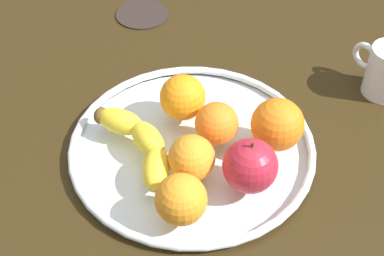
% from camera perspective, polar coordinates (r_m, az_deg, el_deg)
% --- Properties ---
extents(ground_plane, '(1.63, 1.63, 0.04)m').
position_cam_1_polar(ground_plane, '(0.85, 0.00, -3.25)').
color(ground_plane, '#2E220E').
extents(fruit_bowl, '(0.36, 0.36, 0.02)m').
position_cam_1_polar(fruit_bowl, '(0.83, 0.00, -1.90)').
color(fruit_bowl, silver).
rests_on(fruit_bowl, ground_plane).
extents(banana, '(0.19, 0.09, 0.04)m').
position_cam_1_polar(banana, '(0.80, -5.38, -1.34)').
color(banana, yellow).
rests_on(banana, fruit_bowl).
extents(apple, '(0.07, 0.07, 0.08)m').
position_cam_1_polar(apple, '(0.75, 5.93, -3.84)').
color(apple, '#B32133').
rests_on(apple, fruit_bowl).
extents(orange_front_left, '(0.06, 0.06, 0.06)m').
position_cam_1_polar(orange_front_left, '(0.76, -0.04, -3.07)').
color(orange_front_left, orange).
rests_on(orange_front_left, fruit_bowl).
extents(orange_back_left, '(0.08, 0.08, 0.08)m').
position_cam_1_polar(orange_back_left, '(0.80, 8.66, 0.35)').
color(orange_back_left, orange).
rests_on(orange_back_left, fruit_bowl).
extents(orange_back_right, '(0.06, 0.06, 0.06)m').
position_cam_1_polar(orange_back_right, '(0.80, 2.52, 0.44)').
color(orange_back_right, orange).
rests_on(orange_back_right, fruit_bowl).
extents(orange_center, '(0.07, 0.07, 0.07)m').
position_cam_1_polar(orange_center, '(0.71, -1.12, -7.26)').
color(orange_center, orange).
rests_on(orange_center, fruit_bowl).
extents(orange_front_right, '(0.07, 0.07, 0.07)m').
position_cam_1_polar(orange_front_right, '(0.84, -0.96, 3.14)').
color(orange_front_right, orange).
rests_on(orange_front_right, fruit_bowl).
extents(ambient_coaster, '(0.10, 0.10, 0.01)m').
position_cam_1_polar(ambient_coaster, '(1.11, -5.08, 11.50)').
color(ambient_coaster, '#2C221F').
rests_on(ambient_coaster, ground_plane).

